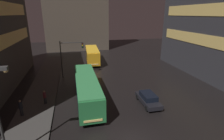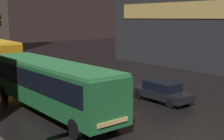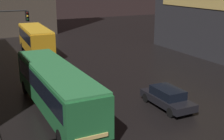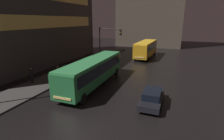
{
  "view_description": "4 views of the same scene",
  "coord_description": "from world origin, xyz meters",
  "px_view_note": "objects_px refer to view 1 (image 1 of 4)",
  "views": [
    {
      "loc": [
        -4.4,
        -11.55,
        10.5
      ],
      "look_at": [
        1.04,
        12.53,
        2.51
      ],
      "focal_mm": 28.0,
      "sensor_mm": 36.0,
      "label": 1
    },
    {
      "loc": [
        -11.62,
        -8.15,
        5.71
      ],
      "look_at": [
        1.65,
        8.47,
        2.12
      ],
      "focal_mm": 50.0,
      "sensor_mm": 36.0,
      "label": 2
    },
    {
      "loc": [
        -8.26,
        -10.43,
        8.42
      ],
      "look_at": [
        1.42,
        9.34,
        2.16
      ],
      "focal_mm": 50.0,
      "sensor_mm": 36.0,
      "label": 3
    },
    {
      "loc": [
        5.82,
        -8.6,
        7.36
      ],
      "look_at": [
        -0.64,
        8.21,
        2.19
      ],
      "focal_mm": 28.0,
      "sensor_mm": 36.0,
      "label": 4
    }
  ],
  "objects_px": {
    "bus_near": "(87,86)",
    "traffic_light_main": "(69,53)",
    "car_taxi": "(148,99)",
    "pedestrian_mid": "(45,96)",
    "pedestrian_near": "(21,106)",
    "bus_far": "(92,54)"
  },
  "relations": [
    {
      "from": "pedestrian_mid",
      "to": "traffic_light_main",
      "type": "height_order",
      "value": "traffic_light_main"
    },
    {
      "from": "bus_near",
      "to": "bus_far",
      "type": "xyz_separation_m",
      "value": [
        2.72,
        17.75,
        0.09
      ]
    },
    {
      "from": "bus_far",
      "to": "car_taxi",
      "type": "relative_size",
      "value": 2.22
    },
    {
      "from": "pedestrian_near",
      "to": "traffic_light_main",
      "type": "xyz_separation_m",
      "value": [
        5.09,
        11.17,
        3.06
      ]
    },
    {
      "from": "bus_far",
      "to": "traffic_light_main",
      "type": "xyz_separation_m",
      "value": [
        -4.75,
        -8.77,
        2.31
      ]
    },
    {
      "from": "bus_far",
      "to": "traffic_light_main",
      "type": "bearing_deg",
      "value": 64.23
    },
    {
      "from": "bus_near",
      "to": "traffic_light_main",
      "type": "height_order",
      "value": "traffic_light_main"
    },
    {
      "from": "bus_near",
      "to": "traffic_light_main",
      "type": "distance_m",
      "value": 9.51
    },
    {
      "from": "car_taxi",
      "to": "pedestrian_near",
      "type": "xyz_separation_m",
      "value": [
        -14.22,
        0.4,
        0.52
      ]
    },
    {
      "from": "bus_near",
      "to": "traffic_light_main",
      "type": "bearing_deg",
      "value": -77.65
    },
    {
      "from": "bus_near",
      "to": "car_taxi",
      "type": "xyz_separation_m",
      "value": [
        7.1,
        -2.59,
        -1.19
      ]
    },
    {
      "from": "pedestrian_mid",
      "to": "bus_near",
      "type": "bearing_deg",
      "value": -55.28
    },
    {
      "from": "traffic_light_main",
      "to": "bus_far",
      "type": "bearing_deg",
      "value": 61.54
    },
    {
      "from": "car_taxi",
      "to": "traffic_light_main",
      "type": "bearing_deg",
      "value": -51.73
    },
    {
      "from": "bus_near",
      "to": "bus_far",
      "type": "height_order",
      "value": "bus_far"
    },
    {
      "from": "bus_near",
      "to": "pedestrian_near",
      "type": "distance_m",
      "value": 7.48
    },
    {
      "from": "bus_near",
      "to": "pedestrian_mid",
      "type": "distance_m",
      "value": 5.07
    },
    {
      "from": "bus_far",
      "to": "pedestrian_near",
      "type": "bearing_deg",
      "value": 66.42
    },
    {
      "from": "pedestrian_mid",
      "to": "car_taxi",
      "type": "bearing_deg",
      "value": -67.45
    },
    {
      "from": "car_taxi",
      "to": "pedestrian_mid",
      "type": "height_order",
      "value": "pedestrian_mid"
    },
    {
      "from": "car_taxi",
      "to": "bus_near",
      "type": "bearing_deg",
      "value": -20.06
    },
    {
      "from": "pedestrian_near",
      "to": "traffic_light_main",
      "type": "relative_size",
      "value": 0.29
    }
  ]
}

